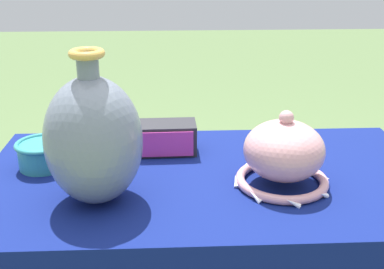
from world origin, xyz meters
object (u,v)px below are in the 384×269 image
(vase_dome_bell, at_px, (284,155))
(mosaic_tile_box, at_px, (166,138))
(vase_tall_bulbous, at_px, (94,140))
(cup_wide_teal, at_px, (42,153))
(jar_round_porcelain, at_px, (78,125))

(vase_dome_bell, relative_size, mosaic_tile_box, 1.39)
(vase_tall_bulbous, height_order, vase_dome_bell, vase_tall_bulbous)
(cup_wide_teal, height_order, jar_round_porcelain, jar_round_porcelain)
(mosaic_tile_box, xyz_separation_m, jar_round_porcelain, (-0.25, 0.06, 0.02))
(vase_tall_bulbous, xyz_separation_m, jar_round_porcelain, (-0.10, 0.33, -0.08))
(cup_wide_teal, bearing_deg, mosaic_tile_box, 14.43)
(cup_wide_teal, bearing_deg, vase_tall_bulbous, -47.51)
(jar_round_porcelain, bearing_deg, vase_tall_bulbous, -73.45)
(vase_dome_bell, relative_size, cup_wide_teal, 1.75)
(mosaic_tile_box, bearing_deg, cup_wide_teal, -166.77)
(vase_tall_bulbous, xyz_separation_m, mosaic_tile_box, (0.15, 0.26, -0.10))
(vase_tall_bulbous, relative_size, vase_dome_bell, 1.47)
(cup_wide_teal, relative_size, jar_round_porcelain, 0.98)
(vase_dome_bell, distance_m, cup_wide_teal, 0.61)
(jar_round_porcelain, bearing_deg, mosaic_tile_box, -14.39)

